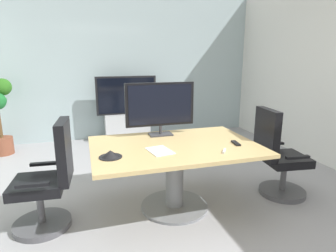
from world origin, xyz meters
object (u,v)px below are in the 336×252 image
(wall_display_unit, at_px, (127,119))
(tv_monitor, at_px, (160,106))
(conference_phone, at_px, (110,154))
(office_chair_right, at_px, (278,160))
(remote_control, at_px, (236,143))
(conference_table, at_px, (175,161))
(office_chair_left, at_px, (49,184))

(wall_display_unit, bearing_deg, tv_monitor, -89.00)
(tv_monitor, xyz_separation_m, conference_phone, (-0.67, -0.64, -0.33))
(office_chair_right, relative_size, remote_control, 6.41)
(wall_display_unit, bearing_deg, conference_phone, -101.44)
(conference_table, xyz_separation_m, remote_control, (0.65, -0.17, 0.20))
(conference_phone, height_order, remote_control, conference_phone)
(conference_phone, xyz_separation_m, remote_control, (1.36, 0.04, -0.02))
(tv_monitor, distance_m, wall_display_unit, 2.53)
(office_chair_right, bearing_deg, tv_monitor, 76.47)
(office_chair_left, bearing_deg, conference_table, 94.01)
(office_chair_left, distance_m, remote_control, 1.98)
(conference_table, relative_size, remote_control, 10.50)
(conference_table, relative_size, conference_phone, 8.11)
(wall_display_unit, xyz_separation_m, remote_control, (0.74, -3.04, 0.32))
(office_chair_right, relative_size, wall_display_unit, 0.83)
(tv_monitor, bearing_deg, wall_display_unit, 91.00)
(conference_phone, bearing_deg, remote_control, 1.65)
(tv_monitor, height_order, remote_control, tv_monitor)
(office_chair_right, xyz_separation_m, conference_phone, (-2.01, -0.14, 0.32))
(tv_monitor, distance_m, conference_phone, 0.98)
(office_chair_left, xyz_separation_m, office_chair_right, (2.61, -0.07, 0.00))
(office_chair_right, height_order, tv_monitor, tv_monitor)
(office_chair_left, height_order, conference_phone, office_chair_left)
(office_chair_left, relative_size, tv_monitor, 1.30)
(conference_table, distance_m, office_chair_left, 1.31)
(wall_display_unit, bearing_deg, remote_control, -76.40)
(office_chair_left, bearing_deg, conference_phone, 74.55)
(tv_monitor, relative_size, remote_control, 4.94)
(tv_monitor, bearing_deg, office_chair_right, -20.51)
(conference_table, height_order, tv_monitor, tv_monitor)
(office_chair_right, xyz_separation_m, wall_display_unit, (-1.39, 2.94, -0.01))
(conference_table, bearing_deg, office_chair_left, 179.77)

